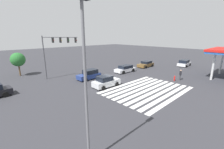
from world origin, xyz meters
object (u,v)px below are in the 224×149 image
(traffic_signal_mast, at_px, (56,47))
(car_6, at_px, (89,75))
(car_0, at_px, (125,69))
(tree_corner_a, at_px, (18,60))
(car_5, at_px, (106,82))
(street_light_pole_a, at_px, (85,75))
(fire_hydrant, at_px, (175,78))
(car_3, at_px, (184,63))
(car_1, at_px, (146,64))
(pedestrian, at_px, (180,74))

(traffic_signal_mast, relative_size, car_6, 1.79)
(car_0, xyz_separation_m, tree_corner_a, (-16.60, 11.82, 2.38))
(car_5, distance_m, street_light_pole_a, 14.54)
(car_0, relative_size, fire_hydrant, 5.45)
(car_3, bearing_deg, car_0, 154.72)
(tree_corner_a, bearing_deg, car_3, -29.10)
(car_1, xyz_separation_m, car_3, (7.77, -5.95, 0.06))
(traffic_signal_mast, distance_m, car_3, 29.97)
(car_3, bearing_deg, car_1, 138.44)
(car_1, bearing_deg, car_0, -0.75)
(car_5, relative_size, car_6, 1.04)
(car_1, bearing_deg, street_light_pole_a, 26.48)
(pedestrian, bearing_deg, fire_hydrant, 22.93)
(car_0, height_order, street_light_pole_a, street_light_pole_a)
(traffic_signal_mast, xyz_separation_m, car_3, (27.61, -10.60, -4.82))
(car_0, bearing_deg, fire_hydrant, 101.07)
(car_6, xyz_separation_m, fire_hydrant, (9.80, -10.78, -0.35))
(traffic_signal_mast, bearing_deg, car_0, 24.24)
(traffic_signal_mast, height_order, car_0, traffic_signal_mast)
(car_0, bearing_deg, pedestrian, 106.72)
(car_5, distance_m, fire_hydrant, 11.84)
(traffic_signal_mast, relative_size, tree_corner_a, 1.69)
(car_5, bearing_deg, pedestrian, -26.68)
(car_0, relative_size, tree_corner_a, 1.07)
(car_0, xyz_separation_m, car_1, (7.52, 0.03, -0.03))
(pedestrian, relative_size, street_light_pole_a, 0.19)
(pedestrian, xyz_separation_m, fire_hydrant, (-1.12, 0.46, -0.58))
(traffic_signal_mast, height_order, tree_corner_a, traffic_signal_mast)
(traffic_signal_mast, bearing_deg, tree_corner_a, 165.86)
(car_0, xyz_separation_m, fire_hydrant, (1.43, -9.79, -0.27))
(car_5, bearing_deg, tree_corner_a, 117.84)
(car_3, height_order, street_light_pole_a, street_light_pole_a)
(car_5, bearing_deg, street_light_pole_a, -133.82)
(car_1, height_order, fire_hydrant, car_1)
(pedestrian, xyz_separation_m, tree_corner_a, (-19.16, 22.07, 2.07))
(car_5, bearing_deg, car_3, -2.62)
(street_light_pole_a, relative_size, fire_hydrant, 10.79)
(traffic_signal_mast, bearing_deg, car_3, 24.01)
(car_3, distance_m, car_6, 24.63)
(traffic_signal_mast, relative_size, car_0, 1.58)
(fire_hydrant, bearing_deg, car_3, 15.62)
(tree_corner_a, distance_m, fire_hydrant, 28.28)
(car_0, xyz_separation_m, pedestrian, (2.55, -10.25, 0.31))
(street_light_pole_a, bearing_deg, pedestrian, 8.99)
(car_6, height_order, tree_corner_a, tree_corner_a)
(car_1, bearing_deg, car_6, -4.41)
(pedestrian, bearing_deg, car_6, -0.68)
(car_6, distance_m, fire_hydrant, 14.57)
(car_6, bearing_deg, car_3, 163.94)
(car_0, bearing_deg, car_5, 27.02)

